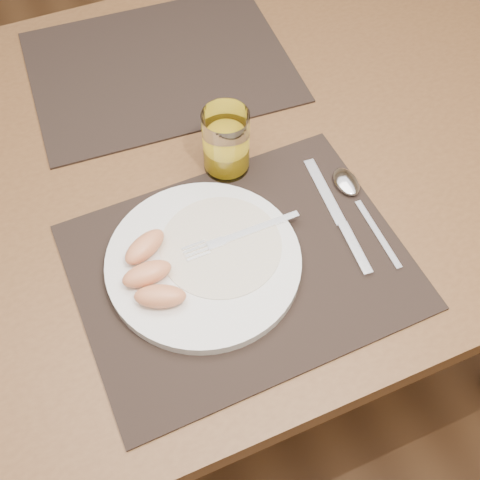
% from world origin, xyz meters
% --- Properties ---
extents(ground, '(5.00, 5.00, 0.00)m').
position_xyz_m(ground, '(0.00, 0.00, 0.00)').
color(ground, brown).
rests_on(ground, ground).
extents(table, '(1.40, 0.90, 0.75)m').
position_xyz_m(table, '(0.00, 0.00, 0.67)').
color(table, brown).
rests_on(table, ground).
extents(placemat_near, '(0.46, 0.36, 0.00)m').
position_xyz_m(placemat_near, '(-0.01, -0.22, 0.75)').
color(placemat_near, black).
rests_on(placemat_near, table).
extents(placemat_far, '(0.47, 0.38, 0.00)m').
position_xyz_m(placemat_far, '(0.02, 0.22, 0.75)').
color(placemat_far, black).
rests_on(placemat_far, table).
extents(plate, '(0.27, 0.27, 0.02)m').
position_xyz_m(plate, '(-0.06, -0.20, 0.76)').
color(plate, white).
rests_on(plate, placemat_near).
extents(plate_dressing, '(0.17, 0.17, 0.00)m').
position_xyz_m(plate_dressing, '(-0.03, -0.19, 0.77)').
color(plate_dressing, white).
rests_on(plate_dressing, plate).
extents(fork, '(0.17, 0.02, 0.00)m').
position_xyz_m(fork, '(-0.01, -0.18, 0.77)').
color(fork, silver).
rests_on(fork, plate).
extents(knife, '(0.03, 0.22, 0.01)m').
position_xyz_m(knife, '(0.15, -0.21, 0.76)').
color(knife, silver).
rests_on(knife, placemat_near).
extents(spoon, '(0.04, 0.19, 0.01)m').
position_xyz_m(spoon, '(0.19, -0.17, 0.76)').
color(spoon, silver).
rests_on(spoon, placemat_near).
extents(juice_glass, '(0.07, 0.07, 0.11)m').
position_xyz_m(juice_glass, '(0.04, -0.04, 0.80)').
color(juice_glass, white).
rests_on(juice_glass, placemat_near).
extents(grapefruit_wedges, '(0.08, 0.14, 0.03)m').
position_xyz_m(grapefruit_wedges, '(-0.13, -0.20, 0.78)').
color(grapefruit_wedges, '#E4905D').
rests_on(grapefruit_wedges, plate).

